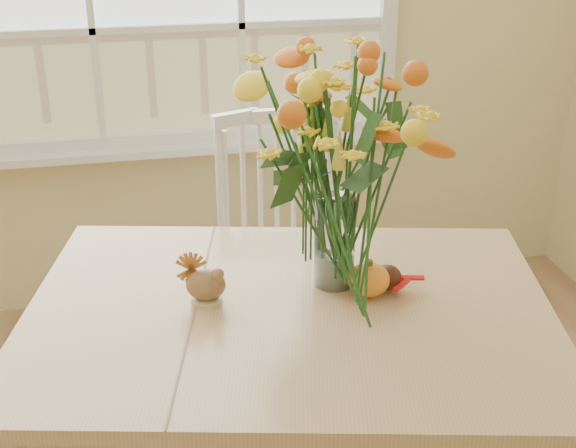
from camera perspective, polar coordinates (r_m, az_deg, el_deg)
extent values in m
cube|color=white|center=(3.06, -13.41, 5.11)|extent=(2.42, 0.12, 0.03)
cube|color=tan|center=(1.93, 0.12, -6.70)|extent=(1.48, 1.20, 0.04)
cube|color=tan|center=(1.97, 0.12, -8.43)|extent=(1.34, 1.06, 0.10)
cylinder|color=tan|center=(2.51, -12.90, -8.70)|extent=(0.07, 0.07, 0.66)
cylinder|color=tan|center=(2.50, 13.44, -8.91)|extent=(0.07, 0.07, 0.66)
cube|color=white|center=(2.62, 0.07, -3.46)|extent=(0.45, 0.43, 0.05)
cube|color=white|center=(2.67, -0.81, 2.93)|extent=(0.44, 0.06, 0.50)
cylinder|color=white|center=(2.58, -2.76, -10.08)|extent=(0.04, 0.04, 0.43)
cylinder|color=white|center=(2.85, -4.04, -6.49)|extent=(0.04, 0.04, 0.43)
cylinder|color=white|center=(2.66, 4.49, -9.05)|extent=(0.04, 0.04, 0.43)
cylinder|color=white|center=(2.91, 2.54, -5.66)|extent=(0.04, 0.04, 0.43)
cylinder|color=white|center=(1.98, 3.48, -1.31)|extent=(0.11, 0.11, 0.24)
ellipsoid|color=orange|center=(1.97, 6.00, -4.22)|extent=(0.11, 0.11, 0.08)
cylinder|color=#CCB78C|center=(1.95, -6.05, -5.63)|extent=(0.08, 0.08, 0.01)
ellipsoid|color=brown|center=(1.93, -6.11, -4.49)|extent=(0.11, 0.09, 0.08)
ellipsoid|color=#38160F|center=(2.00, 7.38, -4.04)|extent=(0.07, 0.07, 0.07)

